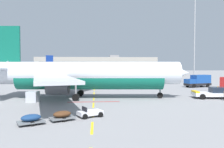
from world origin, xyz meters
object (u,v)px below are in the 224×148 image
airliner_foreground (87,75)px  baggage_train (62,115)px  uld_cargo_container (33,97)px  airliner_mid_left (27,70)px  pushback_tug (213,93)px  fuel_service_truck (198,81)px  apron_light_mast_far (195,27)px

airliner_foreground → baggage_train: bearing=-96.8°
airliner_foreground → uld_cargo_container: airliner_foreground is taller
airliner_foreground → baggage_train: 15.69m
airliner_mid_left → baggage_train: (29.47, -85.25, -2.99)m
airliner_foreground → airliner_mid_left: size_ratio=1.27×
pushback_tug → airliner_mid_left: airliner_mid_left is taller
fuel_service_truck → baggage_train: 44.45m
pushback_tug → baggage_train: bearing=-149.6°
apron_light_mast_far → airliner_mid_left: bearing=145.5°
fuel_service_truck → uld_cargo_container: fuel_service_truck is taller
airliner_mid_left → uld_cargo_container: (23.24, -73.32, -2.71)m
airliner_mid_left → baggage_train: airliner_mid_left is taller
uld_cargo_container → pushback_tug: bearing=3.2°
fuel_service_truck → uld_cargo_container: bearing=-149.9°
fuel_service_truck → baggage_train: fuel_service_truck is taller
airliner_foreground → pushback_tug: airliner_foreground is taller
airliner_foreground → uld_cargo_container: bearing=-157.9°
airliner_mid_left → apron_light_mast_far: size_ratio=0.99×
pushback_tug → fuel_service_truck: fuel_service_truck is taller
pushback_tug → apron_light_mast_far: 34.38m
uld_cargo_container → apron_light_mast_far: size_ratio=0.07×
pushback_tug → apron_light_mast_far: (9.85, 28.69, 16.18)m
fuel_service_truck → apron_light_mast_far: size_ratio=0.27×
airliner_foreground → airliner_mid_left: 76.72m
airliner_mid_left → fuel_service_truck: size_ratio=3.72×
pushback_tug → apron_light_mast_far: size_ratio=0.23×
apron_light_mast_far → fuel_service_truck: bearing=-108.5°
airliner_mid_left → uld_cargo_container: 76.96m
pushback_tug → baggage_train: pushback_tug is taller
uld_cargo_container → baggage_train: bearing=-62.5°
pushback_tug → uld_cargo_container: size_ratio=3.48×
pushback_tug → apron_light_mast_far: bearing=71.0°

